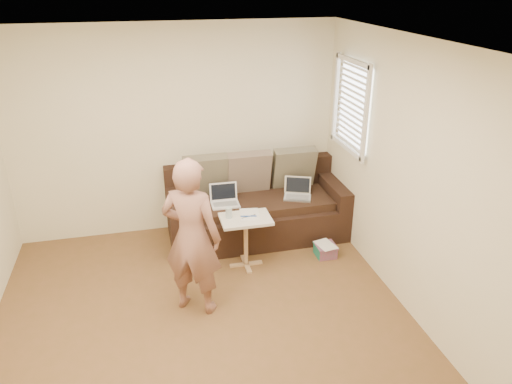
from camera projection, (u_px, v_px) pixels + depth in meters
floor at (208, 337)px, 4.51m from camera, size 4.50×4.50×0.00m
ceiling at (193, 48)px, 3.44m from camera, size 4.50×4.50×0.00m
wall_back at (176, 132)px, 5.97m from camera, size 4.00×0.00×4.00m
wall_right at (421, 189)px, 4.41m from camera, size 0.00×4.50×4.50m
window_blinds at (351, 106)px, 5.56m from camera, size 0.12×0.88×1.08m
sofa at (257, 205)px, 6.10m from camera, size 2.20×0.95×0.85m
pillow_left at (205, 175)px, 6.03m from camera, size 0.55×0.29×0.57m
pillow_mid at (249, 172)px, 6.13m from camera, size 0.55×0.27×0.57m
pillow_right at (294, 168)px, 6.27m from camera, size 0.55×0.28×0.57m
laptop_silver at (297, 198)px, 6.06m from camera, size 0.40×0.35×0.22m
laptop_white at (225, 205)px, 5.88m from camera, size 0.34×0.25×0.24m
person at (192, 237)px, 4.59m from camera, size 0.71×0.64×1.61m
side_table at (246, 242)px, 5.50m from camera, size 0.56×0.39×0.61m
drinking_glass at (229, 213)px, 5.35m from camera, size 0.07×0.07×0.12m
scissors at (249, 216)px, 5.39m from camera, size 0.20×0.14×0.02m
paper_on_table at (250, 214)px, 5.44m from camera, size 0.25×0.33×0.00m
striped_box at (325, 250)px, 5.78m from camera, size 0.24×0.24×0.15m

